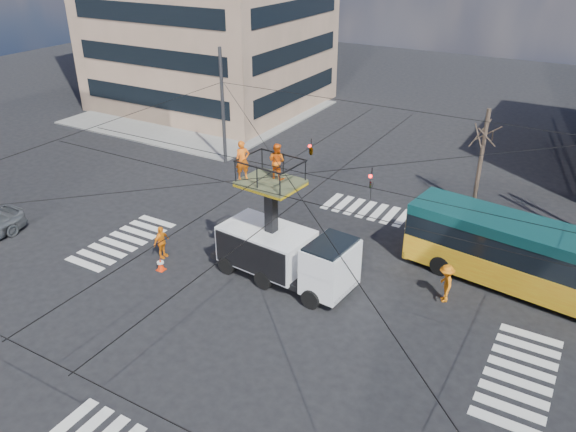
# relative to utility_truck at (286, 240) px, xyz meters

# --- Properties ---
(ground) EXTENTS (120.00, 120.00, 0.00)m
(ground) POSITION_rel_utility_truck_xyz_m (0.72, -1.19, -2.11)
(ground) COLOR black
(ground) RESTS_ON ground
(sidewalk_nw) EXTENTS (18.00, 18.00, 0.12)m
(sidewalk_nw) POSITION_rel_utility_truck_xyz_m (-20.28, 19.81, -2.05)
(sidewalk_nw) COLOR slate
(sidewalk_nw) RESTS_ON ground
(crosswalks) EXTENTS (22.40, 22.40, 0.02)m
(crosswalks) POSITION_rel_utility_truck_xyz_m (0.72, -1.19, -2.10)
(crosswalks) COLOR silver
(crosswalks) RESTS_ON ground
(overhead_network) EXTENTS (24.24, 24.24, 8.00)m
(overhead_network) POSITION_rel_utility_truck_xyz_m (0.65, -0.79, 2.18)
(overhead_network) COLOR #2D2D30
(overhead_network) RESTS_ON ground
(tree_a) EXTENTS (2.00, 2.00, 6.00)m
(tree_a) POSITION_rel_utility_truck_xyz_m (5.72, 12.31, 2.52)
(tree_a) COLOR #382B21
(tree_a) RESTS_ON ground
(utility_truck) EXTENTS (7.18, 3.16, 6.59)m
(utility_truck) POSITION_rel_utility_truck_xyz_m (0.00, 0.00, 0.00)
(utility_truck) COLOR black
(utility_truck) RESTS_ON ground
(city_bus) EXTENTS (13.31, 4.32, 3.20)m
(city_bus) POSITION_rel_utility_truck_xyz_m (10.81, 4.63, -0.38)
(city_bus) COLOR orange
(city_bus) RESTS_ON ground
(traffic_cone) EXTENTS (0.36, 0.36, 0.65)m
(traffic_cone) POSITION_rel_utility_truck_xyz_m (-5.64, -2.33, -1.78)
(traffic_cone) COLOR #F5310A
(traffic_cone) RESTS_ON ground
(worker_ground) EXTENTS (0.46, 1.02, 1.71)m
(worker_ground) POSITION_rel_utility_truck_xyz_m (-6.38, -1.35, -1.25)
(worker_ground) COLOR orange
(worker_ground) RESTS_ON ground
(flagger) EXTENTS (1.11, 1.34, 1.80)m
(flagger) POSITION_rel_utility_truck_xyz_m (6.91, 2.07, -1.21)
(flagger) COLOR orange
(flagger) RESTS_ON ground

